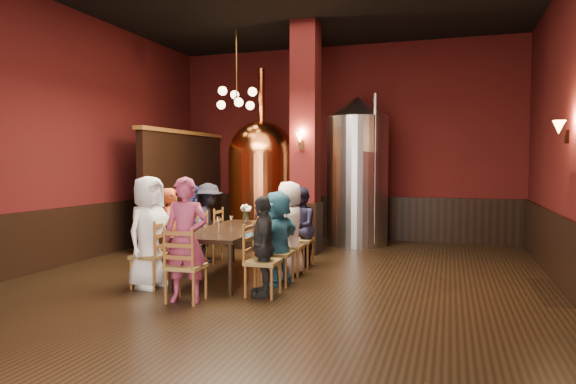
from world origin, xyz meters
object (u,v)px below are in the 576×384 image
(dining_table, at_px, (231,232))
(copper_kettle, at_px, (262,181))
(person_2, at_px, (191,226))
(rose_vase, at_px, (246,211))
(person_1, at_px, (172,233))
(person_0, at_px, (149,232))
(steel_vessel, at_px, (357,171))

(dining_table, xyz_separation_m, copper_kettle, (-0.67, 3.13, 0.70))
(person_2, xyz_separation_m, rose_vase, (0.80, 0.43, 0.25))
(person_1, xyz_separation_m, person_2, (-0.02, 0.66, 0.02))
(person_0, distance_m, copper_kettle, 4.20)
(person_2, distance_m, steel_vessel, 4.15)
(person_1, distance_m, copper_kettle, 3.56)
(dining_table, bearing_deg, steel_vessel, 68.48)
(dining_table, relative_size, person_0, 1.54)
(copper_kettle, xyz_separation_m, steel_vessel, (1.99, 0.59, 0.21))
(steel_vessel, bearing_deg, person_2, -122.54)
(person_0, distance_m, person_1, 0.68)
(person_0, relative_size, person_1, 1.15)
(person_1, bearing_deg, copper_kettle, -19.06)
(steel_vessel, height_order, rose_vase, steel_vessel)
(dining_table, height_order, rose_vase, rose_vase)
(person_1, bearing_deg, person_2, -14.26)
(dining_table, xyz_separation_m, person_1, (-0.84, -0.36, 0.00))
(person_2, bearing_deg, rose_vase, -62.36)
(person_0, xyz_separation_m, steel_vessel, (2.14, 4.75, 0.81))
(person_1, distance_m, steel_vessel, 4.70)
(dining_table, height_order, steel_vessel, steel_vessel)
(person_0, distance_m, steel_vessel, 5.27)
(copper_kettle, xyz_separation_m, rose_vase, (0.61, -2.40, -0.42))
(person_1, xyz_separation_m, copper_kettle, (0.17, 3.49, 0.69))
(copper_kettle, bearing_deg, person_1, -92.83)
(dining_table, distance_m, person_1, 0.91)
(person_2, height_order, copper_kettle, copper_kettle)
(dining_table, height_order, person_2, person_2)
(person_1, xyz_separation_m, steel_vessel, (2.16, 4.08, 0.91))
(person_0, bearing_deg, dining_table, -29.30)
(person_2, bearing_deg, copper_kettle, -4.35)
(copper_kettle, bearing_deg, rose_vase, -75.76)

